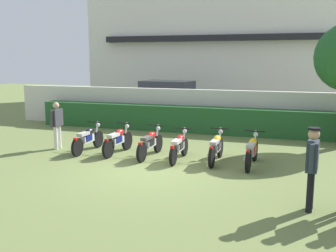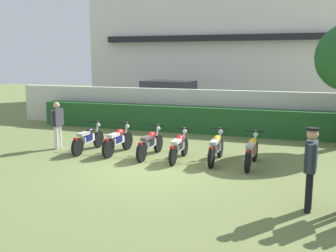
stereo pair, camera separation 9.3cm
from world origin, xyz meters
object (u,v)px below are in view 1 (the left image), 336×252
object	(u,v)px
motorcycle_in_row_1	(118,140)
motorcycle_in_row_3	(179,146)
motorcycle_in_row_0	(88,139)
parked_car	(170,98)
motorcycle_in_row_4	(216,147)
motorcycle_in_row_2	(150,143)
officer_0	(312,162)
motorcycle_in_row_5	(252,151)
inspector_person	(57,122)

from	to	relation	value
motorcycle_in_row_1	motorcycle_in_row_3	bearing A→B (deg)	-90.12
motorcycle_in_row_0	motorcycle_in_row_3	xyz separation A→B (m)	(3.22, -0.12, -0.01)
motorcycle_in_row_0	motorcycle_in_row_3	size ratio (longest dim) A/B	1.06
parked_car	motorcycle_in_row_1	size ratio (longest dim) A/B	2.53
motorcycle_in_row_1	motorcycle_in_row_4	xyz separation A→B (m)	(3.27, -0.03, 0.00)
motorcycle_in_row_2	officer_0	world-z (taller)	officer_0
motorcycle_in_row_0	motorcycle_in_row_1	size ratio (longest dim) A/B	1.04
motorcycle_in_row_1	motorcycle_in_row_4	world-z (taller)	motorcycle_in_row_4
motorcycle_in_row_4	motorcycle_in_row_5	xyz separation A→B (m)	(1.07, -0.13, 0.00)
motorcycle_in_row_2	motorcycle_in_row_1	bearing A→B (deg)	89.32
motorcycle_in_row_4	motorcycle_in_row_5	size ratio (longest dim) A/B	1.00
officer_0	motorcycle_in_row_1	bearing A→B (deg)	-22.55
motorcycle_in_row_3	motorcycle_in_row_4	world-z (taller)	motorcycle_in_row_4
motorcycle_in_row_1	motorcycle_in_row_4	bearing A→B (deg)	-86.07
motorcycle_in_row_3	motorcycle_in_row_5	bearing A→B (deg)	-89.85
motorcycle_in_row_0	motorcycle_in_row_4	distance (m)	4.34
motorcycle_in_row_0	motorcycle_in_row_3	distance (m)	3.22
motorcycle_in_row_3	inspector_person	distance (m)	4.46
motorcycle_in_row_1	inspector_person	distance (m)	2.34
motorcycle_in_row_2	motorcycle_in_row_3	bearing A→B (deg)	-93.93
motorcycle_in_row_1	motorcycle_in_row_2	size ratio (longest dim) A/B	0.96
parked_car	motorcycle_in_row_1	bearing A→B (deg)	-76.02
motorcycle_in_row_1	motorcycle_in_row_2	world-z (taller)	motorcycle_in_row_1
parked_car	motorcycle_in_row_3	bearing A→B (deg)	-63.27
motorcycle_in_row_0	motorcycle_in_row_5	bearing A→B (deg)	-89.64
motorcycle_in_row_4	motorcycle_in_row_5	distance (m)	1.08
motorcycle_in_row_3	officer_0	world-z (taller)	officer_0
motorcycle_in_row_4	inspector_person	size ratio (longest dim) A/B	1.18
parked_car	motorcycle_in_row_0	xyz separation A→B (m)	(-0.01, -8.87, -0.49)
motorcycle_in_row_2	motorcycle_in_row_3	size ratio (longest dim) A/B	1.07
officer_0	inspector_person	bearing A→B (deg)	-15.34
motorcycle_in_row_2	parked_car	bearing A→B (deg)	16.39
motorcycle_in_row_2	motorcycle_in_row_4	bearing A→B (deg)	-86.73
motorcycle_in_row_1	motorcycle_in_row_0	bearing A→B (deg)	97.26
motorcycle_in_row_1	inspector_person	xyz separation A→B (m)	(-2.29, -0.00, 0.50)
motorcycle_in_row_0	inspector_person	xyz separation A→B (m)	(-1.21, 0.05, 0.51)
motorcycle_in_row_2	motorcycle_in_row_5	distance (m)	3.18
motorcycle_in_row_2	officer_0	distance (m)	5.66
parked_car	motorcycle_in_row_3	distance (m)	9.56
motorcycle_in_row_4	inspector_person	distance (m)	5.58
motorcycle_in_row_3	motorcycle_in_row_4	xyz separation A→B (m)	(1.12, 0.14, 0.02)
motorcycle_in_row_4	officer_0	world-z (taller)	officer_0
motorcycle_in_row_5	inspector_person	distance (m)	6.64
motorcycle_in_row_3	motorcycle_in_row_4	bearing A→B (deg)	-83.04
inspector_person	officer_0	world-z (taller)	officer_0
motorcycle_in_row_1	motorcycle_in_row_3	size ratio (longest dim) A/B	1.03
motorcycle_in_row_0	officer_0	bearing A→B (deg)	-112.83
motorcycle_in_row_3	parked_car	bearing A→B (deg)	19.37
parked_car	motorcycle_in_row_1	distance (m)	8.90
inspector_person	motorcycle_in_row_3	bearing A→B (deg)	-2.17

